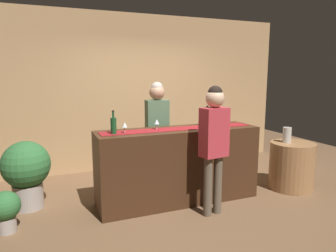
{
  "coord_description": "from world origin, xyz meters",
  "views": [
    {
      "loc": [
        -1.72,
        -3.86,
        1.8
      ],
      "look_at": [
        -0.16,
        0.0,
        1.1
      ],
      "focal_mm": 33.13,
      "sensor_mm": 36.0,
      "label": 1
    }
  ],
  "objects_px": {
    "wine_bottle_green": "(113,125)",
    "wine_bottle_amber": "(207,119)",
    "customer_sipping": "(214,137)",
    "round_side_table": "(292,166)",
    "potted_plant_small": "(6,209)",
    "wine_glass_mid_counter": "(125,125)",
    "wine_glass_far_end": "(157,122)",
    "wine_glass_near_customer": "(203,121)",
    "bartender": "(157,124)",
    "vase_on_side_table": "(287,135)",
    "potted_plant_tall": "(26,170)"
  },
  "relations": [
    {
      "from": "wine_glass_near_customer",
      "to": "round_side_table",
      "type": "relative_size",
      "value": 0.19
    },
    {
      "from": "round_side_table",
      "to": "potted_plant_small",
      "type": "height_order",
      "value": "round_side_table"
    },
    {
      "from": "potted_plant_tall",
      "to": "wine_glass_far_end",
      "type": "bearing_deg",
      "value": -16.42
    },
    {
      "from": "wine_glass_far_end",
      "to": "potted_plant_small",
      "type": "bearing_deg",
      "value": -176.05
    },
    {
      "from": "wine_glass_far_end",
      "to": "vase_on_side_table",
      "type": "bearing_deg",
      "value": -5.8
    },
    {
      "from": "wine_bottle_amber",
      "to": "wine_glass_mid_counter",
      "type": "height_order",
      "value": "wine_bottle_amber"
    },
    {
      "from": "wine_bottle_amber",
      "to": "potted_plant_small",
      "type": "height_order",
      "value": "wine_bottle_amber"
    },
    {
      "from": "wine_glass_far_end",
      "to": "potted_plant_tall",
      "type": "xyz_separation_m",
      "value": [
        -1.68,
        0.49,
        -0.62
      ]
    },
    {
      "from": "potted_plant_small",
      "to": "wine_bottle_amber",
      "type": "bearing_deg",
      "value": 2.27
    },
    {
      "from": "customer_sipping",
      "to": "vase_on_side_table",
      "type": "height_order",
      "value": "customer_sipping"
    },
    {
      "from": "customer_sipping",
      "to": "round_side_table",
      "type": "height_order",
      "value": "customer_sipping"
    },
    {
      "from": "wine_glass_far_end",
      "to": "round_side_table",
      "type": "relative_size",
      "value": 0.19
    },
    {
      "from": "customer_sipping",
      "to": "wine_bottle_amber",
      "type": "bearing_deg",
      "value": 60.19
    },
    {
      "from": "wine_bottle_green",
      "to": "wine_bottle_amber",
      "type": "relative_size",
      "value": 1.0
    },
    {
      "from": "wine_bottle_amber",
      "to": "vase_on_side_table",
      "type": "bearing_deg",
      "value": -8.04
    },
    {
      "from": "wine_glass_mid_counter",
      "to": "wine_glass_far_end",
      "type": "xyz_separation_m",
      "value": [
        0.47,
        0.08,
        0.0
      ]
    },
    {
      "from": "potted_plant_tall",
      "to": "bartender",
      "type": "bearing_deg",
      "value": 1.22
    },
    {
      "from": "potted_plant_tall",
      "to": "customer_sipping",
      "type": "bearing_deg",
      "value": -26.51
    },
    {
      "from": "potted_plant_small",
      "to": "round_side_table",
      "type": "bearing_deg",
      "value": -1.98
    },
    {
      "from": "wine_bottle_amber",
      "to": "customer_sipping",
      "type": "distance_m",
      "value": 0.64
    },
    {
      "from": "round_side_table",
      "to": "wine_glass_near_customer",
      "type": "bearing_deg",
      "value": 175.65
    },
    {
      "from": "wine_bottle_amber",
      "to": "round_side_table",
      "type": "distance_m",
      "value": 1.62
    },
    {
      "from": "wine_glass_far_end",
      "to": "bartender",
      "type": "xyz_separation_m",
      "value": [
        0.2,
        0.53,
        -0.12
      ]
    },
    {
      "from": "customer_sipping",
      "to": "potted_plant_small",
      "type": "bearing_deg",
      "value": 160.08
    },
    {
      "from": "wine_bottle_green",
      "to": "potted_plant_small",
      "type": "distance_m",
      "value": 1.55
    },
    {
      "from": "round_side_table",
      "to": "vase_on_side_table",
      "type": "bearing_deg",
      "value": 143.3
    },
    {
      "from": "wine_bottle_green",
      "to": "bartender",
      "type": "relative_size",
      "value": 0.18
    },
    {
      "from": "wine_bottle_amber",
      "to": "round_side_table",
      "type": "relative_size",
      "value": 0.41
    },
    {
      "from": "wine_glass_mid_counter",
      "to": "potted_plant_small",
      "type": "distance_m",
      "value": 1.67
    },
    {
      "from": "wine_glass_near_customer",
      "to": "bartender",
      "type": "distance_m",
      "value": 0.81
    },
    {
      "from": "wine_bottle_amber",
      "to": "wine_glass_mid_counter",
      "type": "xyz_separation_m",
      "value": [
        -1.23,
        -0.06,
        -0.01
      ]
    },
    {
      "from": "potted_plant_small",
      "to": "potted_plant_tall",
      "type": "bearing_deg",
      "value": 71.59
    },
    {
      "from": "customer_sipping",
      "to": "potted_plant_small",
      "type": "distance_m",
      "value": 2.58
    },
    {
      "from": "wine_glass_far_end",
      "to": "wine_bottle_green",
      "type": "bearing_deg",
      "value": -171.58
    },
    {
      "from": "vase_on_side_table",
      "to": "potted_plant_small",
      "type": "height_order",
      "value": "vase_on_side_table"
    },
    {
      "from": "wine_bottle_amber",
      "to": "bartender",
      "type": "bearing_deg",
      "value": 135.2
    },
    {
      "from": "customer_sipping",
      "to": "round_side_table",
      "type": "distance_m",
      "value": 1.78
    },
    {
      "from": "wine_glass_mid_counter",
      "to": "vase_on_side_table",
      "type": "distance_m",
      "value": 2.57
    },
    {
      "from": "round_side_table",
      "to": "wine_bottle_amber",
      "type": "bearing_deg",
      "value": 170.06
    },
    {
      "from": "wine_glass_far_end",
      "to": "bartender",
      "type": "relative_size",
      "value": 0.09
    },
    {
      "from": "wine_bottle_green",
      "to": "customer_sipping",
      "type": "distance_m",
      "value": 1.27
    },
    {
      "from": "wine_bottle_green",
      "to": "wine_glass_far_end",
      "type": "bearing_deg",
      "value": 8.42
    },
    {
      "from": "potted_plant_tall",
      "to": "wine_bottle_green",
      "type": "bearing_deg",
      "value": -28.72
    },
    {
      "from": "wine_glass_mid_counter",
      "to": "vase_on_side_table",
      "type": "xyz_separation_m",
      "value": [
        2.55,
        -0.13,
        -0.29
      ]
    },
    {
      "from": "wine_bottle_amber",
      "to": "wine_glass_mid_counter",
      "type": "distance_m",
      "value": 1.23
    },
    {
      "from": "wine_glass_mid_counter",
      "to": "potted_plant_tall",
      "type": "relative_size",
      "value": 0.16
    },
    {
      "from": "wine_glass_far_end",
      "to": "customer_sipping",
      "type": "relative_size",
      "value": 0.09
    },
    {
      "from": "wine_glass_far_end",
      "to": "round_side_table",
      "type": "bearing_deg",
      "value": -7.13
    },
    {
      "from": "potted_plant_small",
      "to": "wine_bottle_green",
      "type": "bearing_deg",
      "value": 1.79
    },
    {
      "from": "wine_bottle_green",
      "to": "potted_plant_small",
      "type": "height_order",
      "value": "wine_bottle_green"
    }
  ]
}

